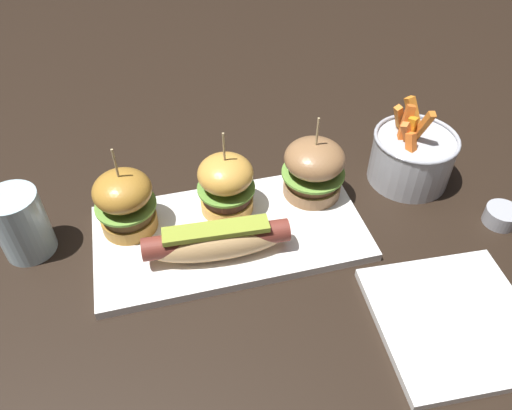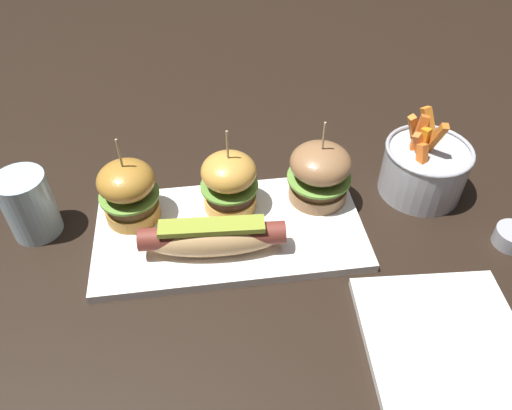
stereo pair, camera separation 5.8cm
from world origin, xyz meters
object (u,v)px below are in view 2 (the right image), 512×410
object	(u,v)px
slider_left	(128,192)
water_glass	(29,205)
hot_dog	(213,238)
slider_center	(229,182)
side_plate	(444,340)
slider_right	(319,173)
platter_main	(230,231)
sauce_ramekin	(512,237)
fries_bucket	(424,168)

from	to	relation	value
slider_left	water_glass	xyz separation A→B (m)	(-0.14, 0.00, -0.01)
hot_dog	slider_center	distance (m)	0.10
side_plate	water_glass	distance (m)	0.58
slider_center	slider_right	bearing A→B (deg)	1.17
slider_left	slider_center	distance (m)	0.14
slider_center	side_plate	bearing A→B (deg)	-48.31
platter_main	sauce_ramekin	bearing A→B (deg)	-10.31
slider_left	platter_main	bearing A→B (deg)	-17.54
slider_right	fries_bucket	world-z (taller)	slider_right
slider_center	side_plate	xyz separation A→B (m)	(0.23, -0.26, -0.05)
slider_right	sauce_ramekin	size ratio (longest dim) A/B	2.73
platter_main	sauce_ramekin	distance (m)	0.40
slider_center	fries_bucket	xyz separation A→B (m)	(0.30, 0.01, -0.02)
side_plate	slider_right	bearing A→B (deg)	110.18
hot_dog	fries_bucket	world-z (taller)	fries_bucket
slider_right	sauce_ramekin	distance (m)	0.29
slider_left	fries_bucket	xyz separation A→B (m)	(0.45, 0.01, -0.02)
water_glass	slider_left	bearing A→B (deg)	-1.55
hot_dog	water_glass	world-z (taller)	water_glass
slider_right	side_plate	size ratio (longest dim) A/B	0.71
sauce_ramekin	side_plate	xyz separation A→B (m)	(-0.16, -0.14, -0.01)
side_plate	water_glass	world-z (taller)	water_glass
fries_bucket	side_plate	distance (m)	0.28
hot_dog	side_plate	xyz separation A→B (m)	(0.26, -0.17, -0.03)
sauce_ramekin	fries_bucket	bearing A→B (deg)	124.34
platter_main	side_plate	bearing A→B (deg)	-42.07
platter_main	side_plate	xyz separation A→B (m)	(0.24, -0.21, -0.00)
fries_bucket	platter_main	bearing A→B (deg)	-169.64
water_glass	platter_main	bearing A→B (deg)	-9.66
hot_dog	slider_right	xyz separation A→B (m)	(0.17, 0.09, 0.02)
fries_bucket	water_glass	xyz separation A→B (m)	(-0.59, -0.01, 0.01)
fries_bucket	sauce_ramekin	bearing A→B (deg)	-55.66
slider_left	sauce_ramekin	bearing A→B (deg)	-12.22
platter_main	hot_dog	xyz separation A→B (m)	(-0.03, -0.04, 0.03)
slider_left	side_plate	bearing A→B (deg)	-34.47
slider_center	water_glass	xyz separation A→B (m)	(-0.28, 0.00, -0.01)
side_plate	water_glass	size ratio (longest dim) A/B	1.90
fries_bucket	hot_dog	bearing A→B (deg)	-163.71
platter_main	sauce_ramekin	size ratio (longest dim) A/B	7.74
platter_main	slider_left	distance (m)	0.15
sauce_ramekin	water_glass	size ratio (longest dim) A/B	0.50
sauce_ramekin	slider_left	bearing A→B (deg)	167.78
platter_main	side_plate	size ratio (longest dim) A/B	2.02
slider_center	side_plate	world-z (taller)	slider_center
slider_center	slider_right	world-z (taller)	same
slider_left	slider_right	size ratio (longest dim) A/B	1.02
hot_dog	slider_right	world-z (taller)	slider_right
hot_dog	slider_left	world-z (taller)	slider_left
hot_dog	water_glass	xyz separation A→B (m)	(-0.25, 0.09, 0.01)
hot_dog	slider_left	size ratio (longest dim) A/B	1.43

